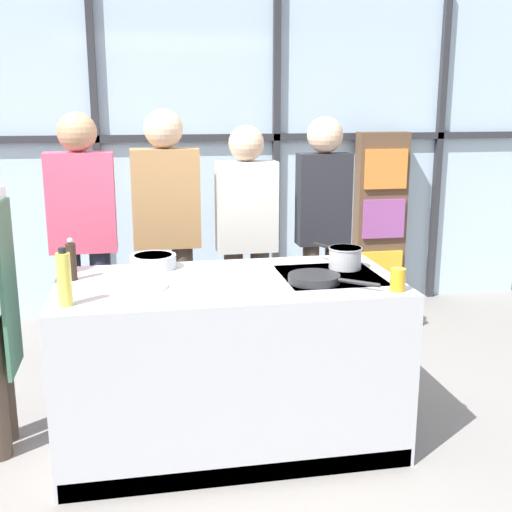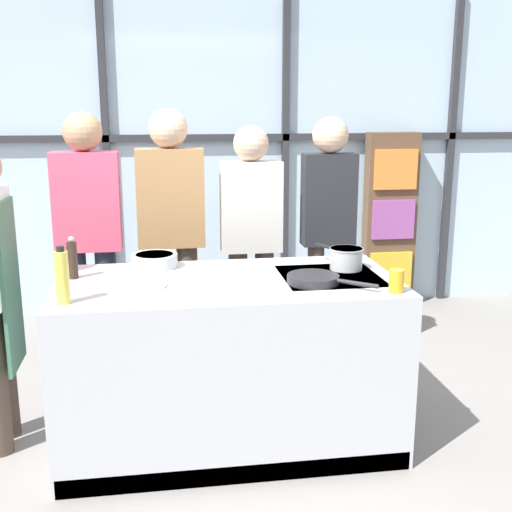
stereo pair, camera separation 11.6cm
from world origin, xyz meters
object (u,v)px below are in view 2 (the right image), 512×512
Objects in this scene: spectator_far_right at (328,221)px; pepper_grinder at (72,259)px; spectator_far_left at (88,229)px; white_plate at (141,285)px; juice_glass_near at (396,281)px; spectator_center_left at (171,226)px; spectator_center_right at (251,232)px; saucepan at (346,258)px; mixing_bowl at (155,260)px; frying_pan at (314,279)px; oil_bottle at (62,277)px.

spectator_far_right reaches higher than pepper_grinder.
white_plate is at bearing 108.78° from spectator_far_left.
juice_glass_near is at bearing -17.48° from pepper_grinder.
spectator_far_right is 1.64m from white_plate.
spectator_center_right is at bearing -180.00° from spectator_center_left.
spectator_center_right is 7.41× the size of pepper_grinder.
spectator_center_left is 1.07m from white_plate.
spectator_far_right is at bearing 27.45° from pepper_grinder.
spectator_far_right is 5.38× the size of saucepan.
saucepan is 0.49m from juice_glass_near.
spectator_center_right is 6.51× the size of mixing_bowl.
spectator_far_right reaches higher than saucepan.
frying_pan is 1.60× the size of mixing_bowl.
oil_bottle reaches higher than white_plate.
oil_bottle is at bearing 67.69° from spectator_center_left.
saucepan is 2.82× the size of juice_glass_near.
white_plate is (-1.26, -1.05, -0.11)m from spectator_far_right.
frying_pan is 3.62× the size of juice_glass_near.
frying_pan is at bearing -4.57° from white_plate.
spectator_far_right is 6.72× the size of mixing_bowl.
mixing_bowl is at bearing 80.54° from spectator_center_left.
mixing_bowl is at bearing 29.20° from spectator_far_right.
spectator_far_left is at bearing 108.78° from white_plate.
spectator_center_right reaches higher than frying_pan.
mixing_bowl is 2.26× the size of juice_glass_near.
saucepan is at bearing 137.59° from spectator_center_left.
oil_bottle is (-0.35, -0.23, 0.12)m from white_plate.
spectator_center_right is 1.28m from white_plate.
oil_bottle is at bearing -172.49° from frying_pan.
pepper_grinder reaches higher than frying_pan.
mixing_bowl reaches higher than frying_pan.
spectator_center_right is at bearing 111.44° from juice_glass_near.
pepper_grinder reaches higher than mixing_bowl.
spectator_far_right is at bearing 180.00° from spectator_center_right.
juice_glass_near is (0.36, -0.22, 0.03)m from frying_pan.
pepper_grinder is at bearing 90.02° from spectator_far_left.
juice_glass_near is at bearing 89.56° from spectator_far_right.
pepper_grinder is at bearing 167.10° from frying_pan.
spectator_far_right is 15.19× the size of juice_glass_near.
juice_glass_near is (1.60, -1.34, -0.05)m from spectator_far_left.
pepper_grinder is at bearing 57.33° from spectator_center_left.
juice_glass_near is at bearing -76.27° from saucepan.
spectator_far_right is at bearing 180.00° from spectator_center_left.
pepper_grinder is (-1.08, -0.84, 0.05)m from spectator_center_right.
juice_glass_near is at bearing -13.14° from white_plate.
spectator_center_left is (0.54, 0.00, 0.01)m from spectator_far_left.
spectator_center_left is 15.64× the size of juice_glass_near.
spectator_center_right is at bearing 98.53° from frying_pan.
white_plate is at bearing -100.13° from mixing_bowl.
spectator_center_right reaches higher than mixing_bowl.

